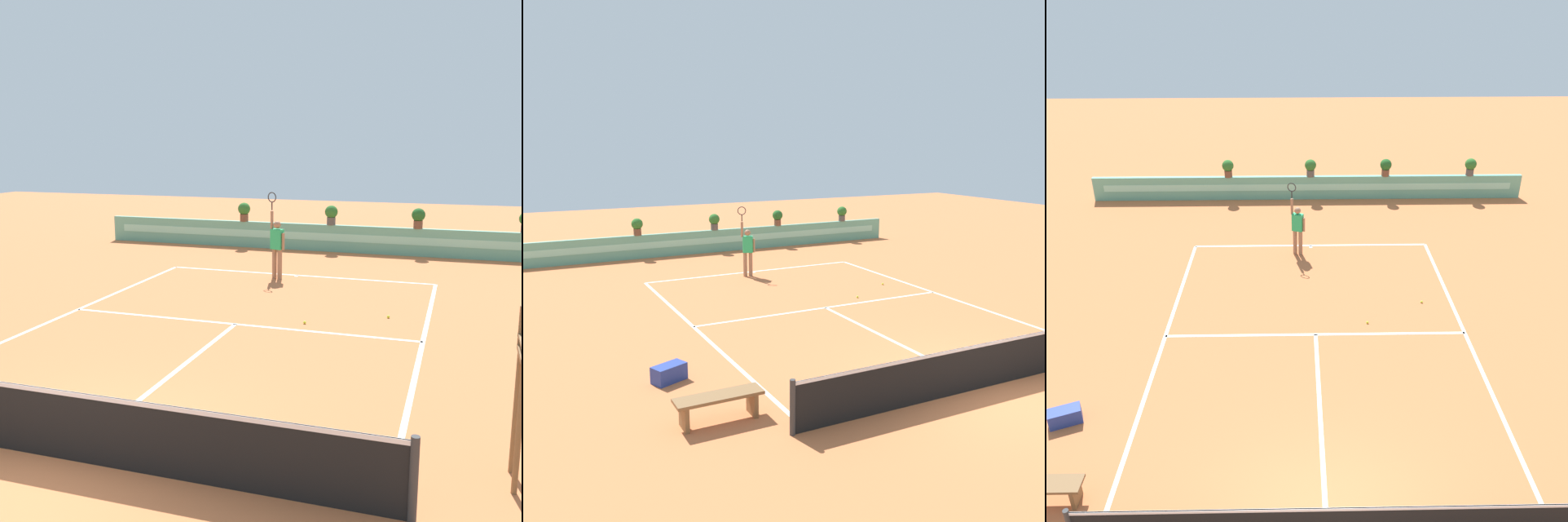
% 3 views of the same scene
% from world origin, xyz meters
% --- Properties ---
extents(ground_plane, '(60.00, 60.00, 0.00)m').
position_xyz_m(ground_plane, '(0.00, 6.00, 0.00)').
color(ground_plane, '#C66B3D').
extents(court_lines, '(8.32, 11.94, 0.01)m').
position_xyz_m(court_lines, '(0.00, 6.72, 0.00)').
color(court_lines, white).
rests_on(court_lines, ground).
extents(net, '(8.92, 0.10, 1.00)m').
position_xyz_m(net, '(0.00, 0.00, 0.51)').
color(net, '#333333').
rests_on(net, ground).
extents(back_wall_barrier, '(18.00, 0.21, 1.00)m').
position_xyz_m(back_wall_barrier, '(0.00, 16.39, 0.50)').
color(back_wall_barrier, '#60A88E').
rests_on(back_wall_barrier, ground).
extents(bench_courtside, '(1.60, 0.44, 0.51)m').
position_xyz_m(bench_courtside, '(-5.35, 1.01, 0.38)').
color(bench_courtside, brown).
rests_on(bench_courtside, ground).
extents(gear_bag, '(0.78, 0.60, 0.36)m').
position_xyz_m(gear_bag, '(-5.67, 3.15, 0.18)').
color(gear_bag, navy).
rests_on(gear_bag, ground).
extents(tennis_player, '(0.59, 0.33, 2.58)m').
position_xyz_m(tennis_player, '(-0.47, 11.25, 1.05)').
color(tennis_player, '#9E7051').
rests_on(tennis_player, ground).
extents(tennis_ball_near_baseline, '(0.07, 0.07, 0.07)m').
position_xyz_m(tennis_ball_near_baseline, '(3.22, 7.98, 0.03)').
color(tennis_ball_near_baseline, '#CCE033').
rests_on(tennis_ball_near_baseline, ground).
extents(tennis_ball_mid_court, '(0.07, 0.07, 0.07)m').
position_xyz_m(tennis_ball_mid_court, '(1.48, 6.92, 0.03)').
color(tennis_ball_mid_court, '#CCE033').
rests_on(tennis_ball_mid_court, ground).
extents(potted_plant_left, '(0.48, 0.48, 0.72)m').
position_xyz_m(potted_plant_left, '(-3.32, 16.39, 1.41)').
color(potted_plant_left, brown).
rests_on(potted_plant_left, back_wall_barrier).
extents(potted_plant_centre, '(0.48, 0.48, 0.72)m').
position_xyz_m(potted_plant_centre, '(0.10, 16.39, 1.41)').
color(potted_plant_centre, '#514C47').
rests_on(potted_plant_centre, back_wall_barrier).
extents(potted_plant_right, '(0.48, 0.48, 0.72)m').
position_xyz_m(potted_plant_right, '(3.24, 16.39, 1.41)').
color(potted_plant_right, brown).
rests_on(potted_plant_right, back_wall_barrier).
extents(potted_plant_far_right, '(0.48, 0.48, 0.72)m').
position_xyz_m(potted_plant_far_right, '(6.79, 16.39, 1.41)').
color(potted_plant_far_right, '#514C47').
rests_on(potted_plant_far_right, back_wall_barrier).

